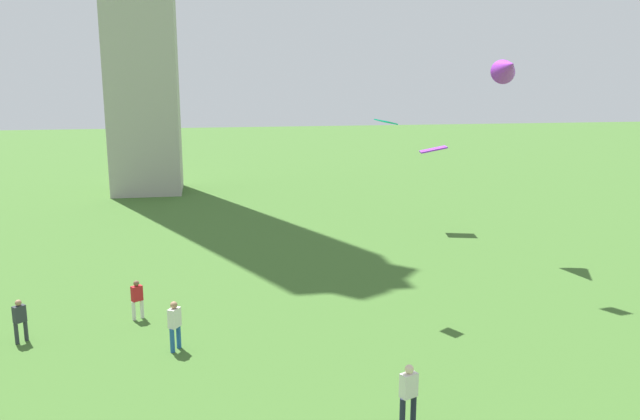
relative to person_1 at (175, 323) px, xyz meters
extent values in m
cylinder|color=#235693|center=(0.10, 0.17, -0.60)|extent=(0.17, 0.17, 0.89)
cylinder|color=#235693|center=(-0.10, -0.17, -0.60)|extent=(0.17, 0.17, 0.89)
cube|color=silver|center=(0.00, 0.00, 0.19)|extent=(0.48, 0.55, 0.70)
sphere|color=#A37556|center=(0.00, 0.00, 0.67)|extent=(0.26, 0.26, 0.26)
cylinder|color=#2D3338|center=(-5.80, 1.61, -0.65)|extent=(0.15, 0.15, 0.80)
cylinder|color=#2D3338|center=(-5.54, 1.86, -0.65)|extent=(0.15, 0.15, 0.80)
cube|color=#2D3338|center=(-5.67, 1.73, 0.07)|extent=(0.48, 0.48, 0.63)
sphere|color=#A37556|center=(-5.67, 1.73, 0.50)|extent=(0.23, 0.23, 0.23)
cylinder|color=silver|center=(-1.48, 3.44, -0.65)|extent=(0.15, 0.15, 0.79)
cylinder|color=silver|center=(-1.79, 3.25, -0.65)|extent=(0.15, 0.15, 0.79)
cube|color=red|center=(-1.63, 3.35, 0.05)|extent=(0.49, 0.44, 0.62)
sphere|color=brown|center=(-1.63, 3.35, 0.48)|extent=(0.23, 0.23, 0.23)
cylinder|color=#1E2333|center=(6.48, -6.43, -0.60)|extent=(0.17, 0.17, 0.88)
cylinder|color=#1E2333|center=(6.86, -6.27, -0.60)|extent=(0.17, 0.17, 0.88)
cube|color=silver|center=(6.67, -6.35, 0.19)|extent=(0.55, 0.44, 0.70)
sphere|color=beige|center=(6.67, -6.35, 0.67)|extent=(0.26, 0.26, 0.26)
cube|color=#04BB8D|center=(8.71, 3.56, 6.81)|extent=(0.90, 1.03, 0.24)
cone|color=purple|center=(17.43, 10.48, 9.12)|extent=(1.73, 2.37, 1.75)
cube|color=purple|center=(15.68, 16.65, 4.08)|extent=(1.88, 1.49, 0.46)
camera|label=1|loc=(1.33, -21.98, 8.62)|focal=35.62mm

